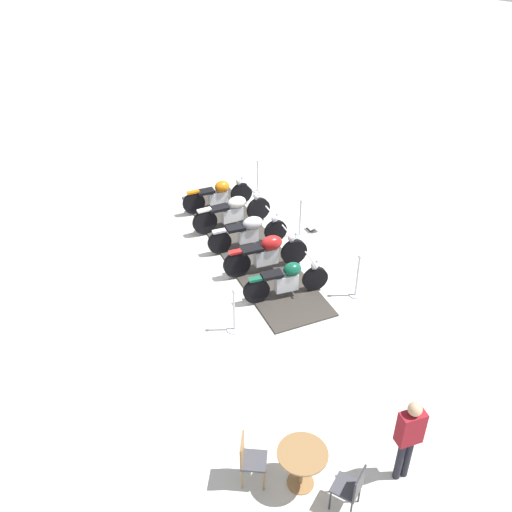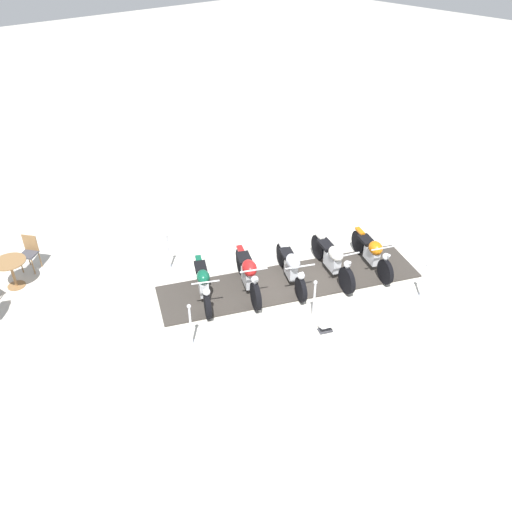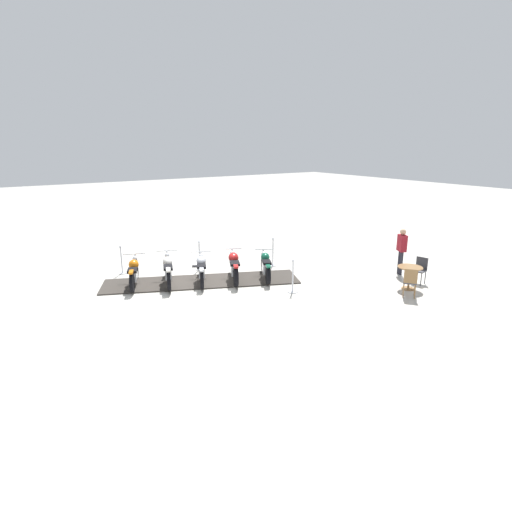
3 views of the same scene
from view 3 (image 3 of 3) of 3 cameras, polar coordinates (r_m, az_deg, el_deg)
name	(u,v)px [view 3 (image 3 of 3)]	position (r m, az deg, el deg)	size (l,w,h in m)	color
ground_plane	(202,282)	(14.72, -7.40, -3.54)	(80.00, 80.00, 0.00)	beige
display_platform	(202,281)	(14.71, -7.40, -3.47)	(6.73, 1.56, 0.04)	#38332D
motorcycle_forest	(265,265)	(14.85, 1.30, -1.26)	(1.10, 1.87, 0.90)	black
motorcycle_maroon	(234,266)	(14.67, -3.05, -1.31)	(1.07, 2.02, 0.99)	black
motorcycle_chrome	(201,268)	(14.60, -7.47, -1.60)	(1.13, 2.02, 0.91)	black
motorcycle_cream	(168,269)	(14.59, -11.93, -1.77)	(1.02, 2.19, 1.00)	black
motorcycle_copper	(134,271)	(14.69, -16.34, -2.04)	(1.03, 2.00, 0.96)	black
stanchion_right_front	(273,256)	(16.39, 2.32, 0.03)	(0.29, 0.29, 1.13)	silver
stanchion_right_rear	(122,264)	(16.21, -17.87, -1.06)	(0.30, 0.30, 1.06)	silver
stanchion_left_front	(293,282)	(13.60, 5.03, -3.56)	(0.34, 0.34, 1.09)	silver
stanchion_right_mid	(200,260)	(16.06, -7.72, -0.60)	(0.34, 0.34, 1.13)	silver
info_placard	(196,265)	(16.56, -8.17, -1.16)	(0.37, 0.35, 0.20)	#333338
cafe_table	(410,272)	(14.65, 20.27, -2.10)	(0.80, 0.80, 0.77)	olive
cafe_chair_near_table	(420,269)	(15.40, 21.50, -1.61)	(0.48, 0.48, 0.91)	#2D2D33
cafe_chair_across_table	(410,281)	(13.87, 20.31, -3.18)	(0.56, 0.56, 0.95)	olive
bystander_person	(402,247)	(16.08, 19.28, 1.13)	(0.38, 0.46, 1.70)	#23232D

